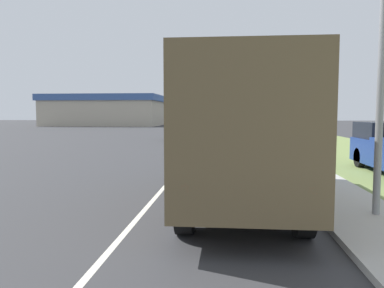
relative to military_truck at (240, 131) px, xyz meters
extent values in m
plane|color=#38383A|center=(-2.08, 28.86, -1.72)|extent=(180.00, 180.00, 0.00)
cube|color=silver|center=(-2.08, 28.86, -1.72)|extent=(0.12, 120.00, 0.00)
cube|color=beige|center=(2.42, 28.86, -1.66)|extent=(1.80, 120.00, 0.12)
cube|color=olive|center=(6.82, 28.86, -1.71)|extent=(7.00, 120.00, 0.02)
cube|color=#474C38|center=(0.00, 2.77, -0.10)|extent=(2.32, 2.05, 2.20)
cube|color=brown|center=(0.00, -0.89, 0.11)|extent=(2.32, 5.27, 2.61)
cube|color=#474C38|center=(0.00, -3.47, -0.85)|extent=(2.20, 0.10, 0.60)
cube|color=red|center=(-0.87, -3.49, -0.65)|extent=(0.12, 0.06, 0.12)
cube|color=red|center=(0.87, -3.49, -0.65)|extent=(0.12, 0.06, 0.12)
cylinder|color=black|center=(-1.01, 2.67, -1.22)|extent=(0.30, 1.00, 1.00)
cylinder|color=black|center=(1.01, 2.67, -1.22)|extent=(0.30, 1.00, 1.00)
cylinder|color=black|center=(-1.01, -2.21, -1.22)|extent=(0.30, 1.00, 1.00)
cylinder|color=black|center=(1.01, -2.21, -1.22)|extent=(0.30, 1.00, 1.00)
cylinder|color=black|center=(-1.01, -0.63, -1.22)|extent=(0.30, 1.00, 1.00)
cylinder|color=black|center=(1.01, -0.63, -1.22)|extent=(0.30, 1.00, 1.00)
cube|color=tan|center=(0.04, 10.01, -1.20)|extent=(1.85, 4.34, 0.70)
cube|color=black|center=(0.04, 10.10, -0.50)|extent=(1.63, 1.95, 0.71)
cylinder|color=black|center=(-0.79, 11.40, -1.40)|extent=(0.20, 0.64, 0.64)
cylinder|color=black|center=(0.86, 11.40, -1.40)|extent=(0.20, 0.64, 0.64)
cylinder|color=black|center=(-0.79, 8.62, -1.40)|extent=(0.20, 0.64, 0.64)
cylinder|color=black|center=(0.86, 8.62, -1.40)|extent=(0.20, 0.64, 0.64)
cube|color=black|center=(-4.09, 21.48, -1.23)|extent=(1.72, 4.06, 0.64)
cube|color=black|center=(-4.09, 21.56, -0.57)|extent=(1.52, 1.83, 0.67)
cylinder|color=black|center=(-4.85, 22.78, -1.40)|extent=(0.20, 0.64, 0.64)
cylinder|color=black|center=(-3.33, 22.78, -1.40)|extent=(0.20, 0.64, 0.64)
cylinder|color=black|center=(-4.85, 20.18, -1.40)|extent=(0.20, 0.64, 0.64)
cylinder|color=black|center=(-3.33, 20.18, -1.40)|extent=(0.20, 0.64, 0.64)
cylinder|color=black|center=(4.92, 6.53, -1.32)|extent=(0.24, 0.76, 0.76)
cylinder|color=gray|center=(2.67, -1.01, 1.78)|extent=(0.14, 0.14, 6.76)
cube|color=#B2A893|center=(-22.63, 58.97, 0.49)|extent=(19.90, 13.48, 4.43)
cube|color=#385693|center=(-22.63, 58.97, 3.26)|extent=(20.70, 14.02, 1.11)
camera|label=1|loc=(-0.29, -8.62, 0.38)|focal=35.00mm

